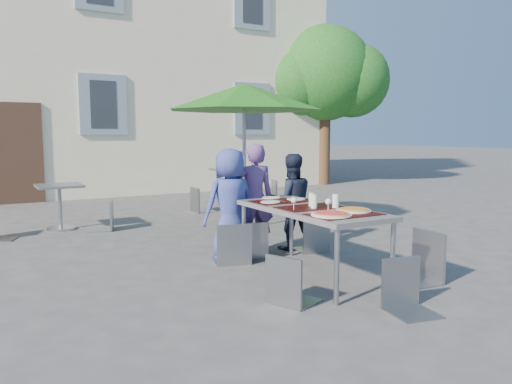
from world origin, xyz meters
TOP-DOWN VIEW (x-y plane):
  - ground at (0.00, 0.00)m, footprint 90.00×90.00m
  - building at (-0.00, 11.50)m, footprint 13.60×8.20m
  - tree at (6.55, 7.54)m, footprint 3.60×3.00m
  - dining_table at (0.33, -0.28)m, footprint 0.80×1.85m
  - pizza_near_left at (0.17, -0.83)m, footprint 0.39×0.39m
  - pizza_near_right at (0.53, -0.74)m, footprint 0.35×0.35m
  - glassware at (0.36, -0.38)m, footprint 0.51×0.42m
  - place_settings at (0.35, 0.36)m, footprint 0.66×0.54m
  - child_0 at (-0.07, 0.81)m, footprint 0.67×0.44m
  - child_1 at (0.35, 0.97)m, footprint 0.58×0.46m
  - child_2 at (0.88, 0.90)m, footprint 0.69×0.52m
  - chair_0 at (-0.15, 0.59)m, footprint 0.51×0.51m
  - chair_1 at (0.19, 0.75)m, footprint 0.46×0.46m
  - chair_2 at (1.03, 0.60)m, footprint 0.44×0.44m
  - chair_3 at (-0.36, -0.91)m, footprint 0.50×0.50m
  - chair_4 at (1.21, -1.01)m, footprint 0.47×0.47m
  - chair_5 at (0.44, -1.55)m, footprint 0.45×0.45m
  - patio_umbrella at (1.01, 2.44)m, footprint 2.45×2.45m
  - cafe_table_0 at (-1.57, 3.84)m, footprint 0.68×0.68m
  - bg_chair_r_0 at (-0.95, 3.45)m, footprint 0.50×0.49m
  - cafe_table_1 at (1.81, 4.33)m, footprint 0.78×0.78m
  - bg_chair_l_1 at (1.08, 4.41)m, footprint 0.41×0.41m
  - bg_chair_r_1 at (2.73, 4.48)m, footprint 0.58×0.58m

SIDE VIEW (x-z plane):
  - ground at x=0.00m, z-range 0.00..0.00m
  - cafe_table_0 at x=-1.57m, z-range 0.13..0.85m
  - chair_2 at x=1.03m, z-range 0.07..0.92m
  - chair_1 at x=0.19m, z-range 0.07..0.92m
  - chair_5 at x=0.44m, z-range 0.07..0.92m
  - chair_3 at x=-0.36m, z-range 0.07..0.93m
  - bg_chair_r_0 at x=-0.95m, z-range 0.07..0.95m
  - bg_chair_l_1 at x=1.08m, z-range 0.08..0.99m
  - chair_0 at x=-0.15m, z-range 0.08..1.01m
  - chair_4 at x=1.21m, z-range 0.09..1.09m
  - cafe_table_1 at x=1.81m, z-range 0.19..1.02m
  - bg_chair_r_1 at x=2.73m, z-range 0.09..1.12m
  - child_2 at x=0.88m, z-range 0.00..1.27m
  - child_0 at x=-0.07m, z-range 0.00..1.36m
  - dining_table at x=0.33m, z-range 0.32..1.07m
  - child_1 at x=0.35m, z-range 0.00..1.40m
  - place_settings at x=0.35m, z-range 0.76..0.77m
  - pizza_near_right at x=0.53m, z-range 0.75..0.78m
  - pizza_near_left at x=0.17m, z-range 0.75..0.78m
  - glassware at x=0.36m, z-range 0.75..0.90m
  - patio_umbrella at x=1.01m, z-range 0.92..3.24m
  - tree at x=6.55m, z-range 0.90..5.60m
  - building at x=0.00m, z-range -0.70..10.40m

